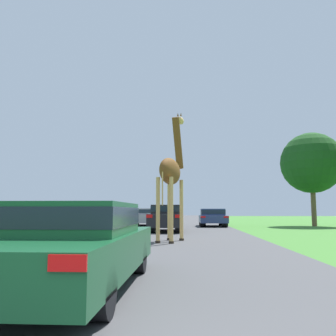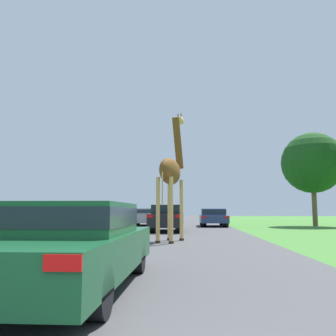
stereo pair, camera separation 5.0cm
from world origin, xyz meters
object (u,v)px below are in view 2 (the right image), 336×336
(car_lead_maroon, at_px, (72,242))
(car_queue_right, at_px, (167,217))
(car_queue_left, at_px, (213,217))
(tree_centre_back, at_px, (312,163))
(car_far_ahead, at_px, (144,216))
(giraffe_near_road, at_px, (171,171))

(car_lead_maroon, bearing_deg, car_queue_right, 88.34)
(car_lead_maroon, height_order, car_queue_right, car_queue_right)
(car_queue_left, height_order, tree_centre_back, tree_centre_back)
(car_far_ahead, distance_m, tree_centre_back, 13.47)
(car_queue_left, bearing_deg, car_lead_maroon, -99.05)
(car_queue_right, relative_size, car_queue_left, 1.02)
(car_queue_right, bearing_deg, car_lead_maroon, -91.66)
(car_queue_right, bearing_deg, car_queue_left, 65.88)
(car_lead_maroon, bearing_deg, giraffe_near_road, 82.87)
(car_queue_right, bearing_deg, tree_centre_back, 35.02)
(car_lead_maroon, distance_m, car_far_ahead, 22.70)
(giraffe_near_road, bearing_deg, tree_centre_back, 68.79)
(car_queue_left, height_order, car_far_ahead, car_far_ahead)
(car_queue_right, relative_size, car_far_ahead, 0.95)
(giraffe_near_road, xyz_separation_m, tree_centre_back, (9.95, 13.96, 2.13))
(giraffe_near_road, distance_m, tree_centre_back, 17.28)
(car_lead_maroon, distance_m, tree_centre_back, 24.98)
(car_lead_maroon, bearing_deg, car_queue_left, 80.95)
(car_queue_left, relative_size, car_far_ahead, 0.93)
(car_queue_right, relative_size, tree_centre_back, 0.65)
(car_lead_maroon, xyz_separation_m, car_far_ahead, (-1.87, 22.63, 0.04))
(giraffe_near_road, relative_size, car_lead_maroon, 1.11)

